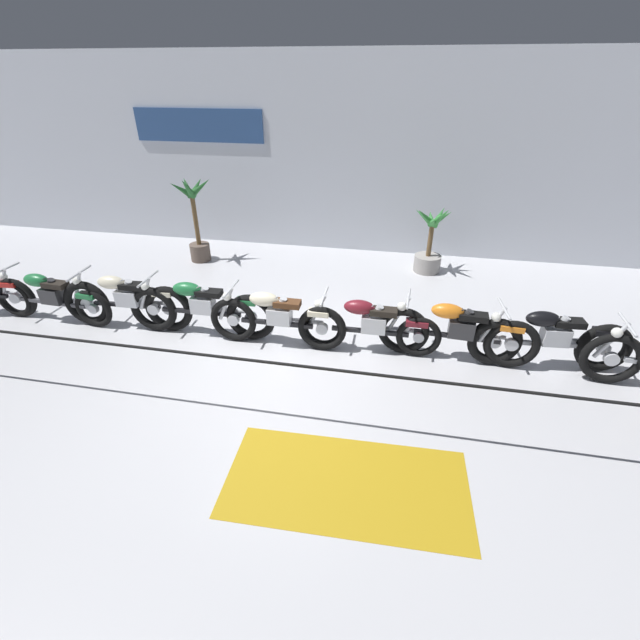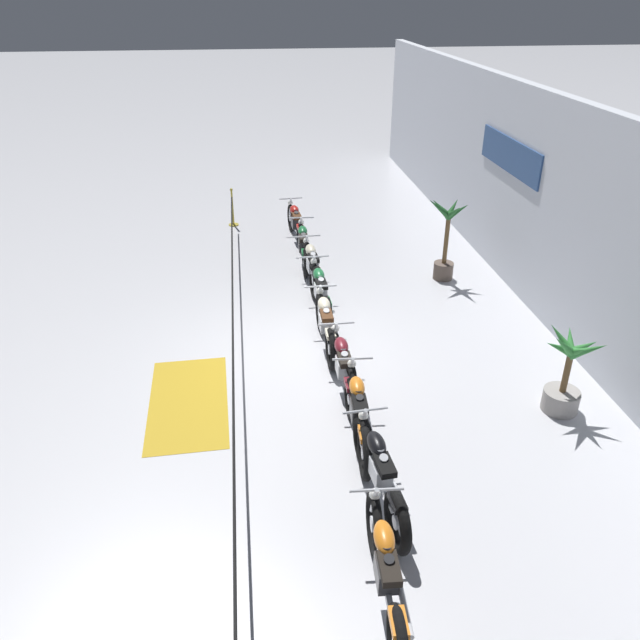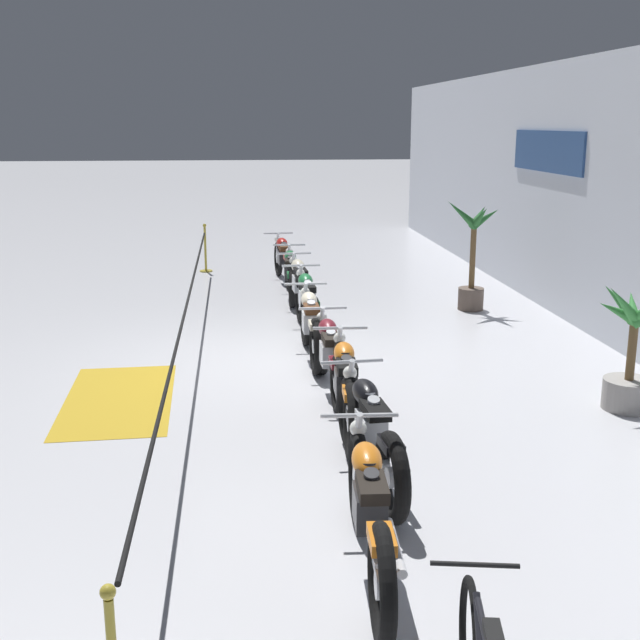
% 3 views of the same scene
% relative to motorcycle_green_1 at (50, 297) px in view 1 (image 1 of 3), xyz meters
% --- Properties ---
extents(ground_plane, '(120.00, 120.00, 0.00)m').
position_rel_motorcycle_green_1_xyz_m(ground_plane, '(3.99, -0.59, -0.46)').
color(ground_plane, silver).
extents(back_wall, '(28.00, 0.29, 4.20)m').
position_rel_motorcycle_green_1_xyz_m(back_wall, '(3.99, 4.53, 1.64)').
color(back_wall, silver).
rests_on(back_wall, ground).
extents(motorcycle_green_1, '(2.27, 0.62, 0.92)m').
position_rel_motorcycle_green_1_xyz_m(motorcycle_green_1, '(0.00, 0.00, 0.00)').
color(motorcycle_green_1, black).
rests_on(motorcycle_green_1, ground).
extents(motorcycle_cream_2, '(2.25, 0.62, 0.98)m').
position_rel_motorcycle_green_1_xyz_m(motorcycle_cream_2, '(1.38, 0.05, 0.03)').
color(motorcycle_cream_2, black).
rests_on(motorcycle_cream_2, ground).
extents(motorcycle_green_3, '(2.45, 0.62, 0.98)m').
position_rel_motorcycle_green_1_xyz_m(motorcycle_green_3, '(2.69, 0.06, 0.02)').
color(motorcycle_green_3, black).
rests_on(motorcycle_green_3, ground).
extents(motorcycle_cream_4, '(2.17, 0.62, 0.95)m').
position_rel_motorcycle_green_1_xyz_m(motorcycle_cream_4, '(3.96, -0.01, 0.02)').
color(motorcycle_cream_4, black).
rests_on(motorcycle_cream_4, ground).
extents(motorcycle_maroon_5, '(2.13, 0.62, 0.91)m').
position_rel_motorcycle_green_1_xyz_m(motorcycle_maroon_5, '(5.40, 0.09, -0.00)').
color(motorcycle_maroon_5, black).
rests_on(motorcycle_maroon_5, ground).
extents(motorcycle_orange_6, '(2.31, 0.62, 0.96)m').
position_rel_motorcycle_green_1_xyz_m(motorcycle_orange_6, '(6.66, 0.11, 0.02)').
color(motorcycle_orange_6, black).
rests_on(motorcycle_orange_6, ground).
extents(motorcycle_black_7, '(2.26, 0.62, 0.96)m').
position_rel_motorcycle_green_1_xyz_m(motorcycle_black_7, '(7.94, 0.15, 0.01)').
color(motorcycle_black_7, black).
rests_on(motorcycle_black_7, ground).
extents(potted_palm_left_of_row, '(0.81, 0.94, 1.56)m').
position_rel_motorcycle_green_1_xyz_m(potted_palm_left_of_row, '(6.36, 3.41, 0.17)').
color(potted_palm_left_of_row, gray).
rests_on(potted_palm_left_of_row, ground).
extents(potted_palm_right_of_row, '(0.85, 0.98, 1.98)m').
position_rel_motorcycle_green_1_xyz_m(potted_palm_right_of_row, '(1.27, 3.06, 0.43)').
color(potted_palm_right_of_row, brown).
rests_on(potted_palm_right_of_row, ground).
extents(stanchion_far_left, '(13.92, 0.28, 1.05)m').
position_rel_motorcycle_green_1_xyz_m(stanchion_far_left, '(2.57, -1.66, 0.31)').
color(stanchion_far_left, gold).
rests_on(stanchion_far_left, ground).
extents(floor_banner, '(2.59, 1.33, 0.01)m').
position_rel_motorcycle_green_1_xyz_m(floor_banner, '(5.40, -2.44, -0.46)').
color(floor_banner, '#B78E19').
rests_on(floor_banner, ground).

